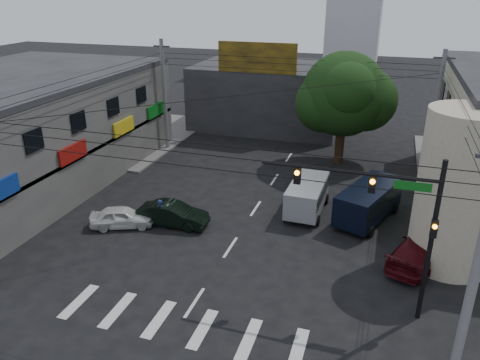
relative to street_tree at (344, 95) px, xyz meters
The scene contains 17 objects.
ground 18.30m from the street_tree, 103.24° to the right, with size 160.00×160.00×0.00m, color black.
sidewalk_far_left 22.67m from the street_tree, behind, with size 16.00×16.00×0.15m, color #514F4C.
building_left 24.68m from the street_tree, 153.43° to the right, with size 14.00×24.00×7.00m, color #4A4745.
corner_column 14.84m from the street_tree, 61.70° to the right, with size 4.00×4.00×8.00m, color #A1927F.
building_far 12.29m from the street_tree, 131.63° to the left, with size 14.00×10.00×6.00m, color #232326.
billboard 9.17m from the street_tree, 152.86° to the left, with size 7.00×0.30×2.60m, color olive.
street_tree is the anchor object (origin of this frame).
traffic_gantry 18.42m from the street_tree, 78.01° to the right, with size 7.10×0.35×7.20m.
utility_pole_near_right 22.48m from the street_tree, 73.18° to the right, with size 0.32×0.32×9.20m, color #59595B.
utility_pole_far_left 14.56m from the street_tree, behind, with size 0.32×0.32×9.20m, color #59595B.
utility_pole_far_right 6.63m from the street_tree, ahead, with size 0.32×0.32×9.20m, color #59595B.
dark_sedan 16.49m from the street_tree, 120.66° to the right, with size 4.22×1.58×1.38m, color black.
white_compact 18.85m from the street_tree, 126.38° to the right, with size 3.93×2.78×1.24m, color silver.
maroon_sedan 15.46m from the street_tree, 67.79° to the right, with size 3.62×5.33×1.43m, color #41090F.
silver_minivan 10.48m from the street_tree, 95.14° to the right, with size 2.06×4.71×2.01m, color #9FA0A7, non-canonical shape.
navy_van 10.77m from the street_tree, 73.33° to the right, with size 3.79×5.82×2.18m, color black, non-canonical shape.
traffic_officer 17.11m from the street_tree, 121.38° to the right, with size 0.67×0.48×1.74m, color #142447.
Camera 1 is at (7.17, -18.75, 13.20)m, focal length 35.00 mm.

